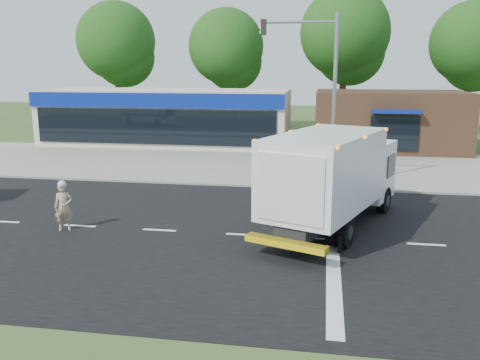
% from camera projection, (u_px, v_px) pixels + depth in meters
% --- Properties ---
extents(ground, '(120.00, 120.00, 0.00)m').
position_uv_depth(ground, '(243.00, 235.00, 17.39)').
color(ground, '#385123').
rests_on(ground, ground).
extents(road_asphalt, '(60.00, 14.00, 0.02)m').
position_uv_depth(road_asphalt, '(244.00, 235.00, 17.38)').
color(road_asphalt, black).
rests_on(road_asphalt, ground).
extents(sidewalk, '(60.00, 2.40, 0.12)m').
position_uv_depth(sidewalk, '(269.00, 181.00, 25.27)').
color(sidewalk, gray).
rests_on(sidewalk, ground).
extents(parking_apron, '(60.00, 9.00, 0.02)m').
position_uv_depth(parking_apron, '(280.00, 161.00, 30.86)').
color(parking_apron, gray).
rests_on(parking_apron, ground).
extents(lane_markings, '(55.20, 7.00, 0.01)m').
position_uv_depth(lane_markings, '(279.00, 251.00, 15.86)').
color(lane_markings, silver).
rests_on(lane_markings, road_asphalt).
extents(ems_box_truck, '(5.16, 8.27, 3.51)m').
position_uv_depth(ems_box_truck, '(334.00, 173.00, 17.66)').
color(ems_box_truck, black).
rests_on(ems_box_truck, ground).
extents(emergency_worker, '(0.73, 0.64, 1.80)m').
position_uv_depth(emergency_worker, '(64.00, 206.00, 17.73)').
color(emergency_worker, tan).
rests_on(emergency_worker, ground).
extents(retail_strip_mall, '(18.00, 6.20, 4.00)m').
position_uv_depth(retail_strip_mall, '(166.00, 117.00, 37.57)').
color(retail_strip_mall, beige).
rests_on(retail_strip_mall, ground).
extents(brown_storefront, '(10.00, 6.70, 4.00)m').
position_uv_depth(brown_storefront, '(389.00, 121.00, 35.06)').
color(brown_storefront, '#382316').
rests_on(brown_storefront, ground).
extents(traffic_signal_pole, '(3.51, 0.25, 8.00)m').
position_uv_depth(traffic_signal_pole, '(320.00, 83.00, 23.25)').
color(traffic_signal_pole, gray).
rests_on(traffic_signal_pole, ground).
extents(background_trees, '(36.77, 7.39, 12.10)m').
position_uv_depth(background_trees, '(286.00, 46.00, 43.02)').
color(background_trees, '#332114').
rests_on(background_trees, ground).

